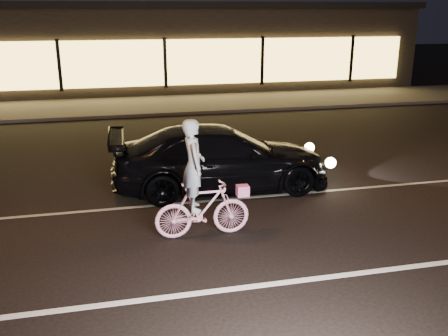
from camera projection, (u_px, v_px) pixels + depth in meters
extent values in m
plane|color=black|center=(265.00, 238.00, 8.84)|extent=(90.00, 90.00, 0.00)
cube|color=silver|center=(295.00, 281.00, 7.45)|extent=(60.00, 0.12, 0.01)
cube|color=gray|center=(237.00, 198.00, 10.70)|extent=(60.00, 0.10, 0.01)
cube|color=#383533|center=(172.00, 105.00, 20.89)|extent=(30.00, 4.00, 0.12)
cube|color=black|center=(156.00, 47.00, 25.87)|extent=(25.00, 8.00, 4.00)
cube|color=black|center=(154.00, 5.00, 25.24)|extent=(25.40, 8.40, 0.30)
cube|color=#F0BE54|center=(165.00, 63.00, 22.18)|extent=(23.00, 0.15, 2.00)
cube|color=black|center=(59.00, 65.00, 21.14)|extent=(0.15, 0.08, 2.20)
cube|color=black|center=(165.00, 63.00, 22.11)|extent=(0.15, 0.08, 2.20)
cube|color=black|center=(262.00, 61.00, 23.08)|extent=(0.15, 0.08, 2.20)
cube|color=black|center=(351.00, 59.00, 24.04)|extent=(0.15, 0.08, 2.20)
imported|color=#F44683|center=(202.00, 209.00, 8.80)|extent=(1.70, 0.48, 1.02)
imported|color=white|center=(193.00, 165.00, 8.52)|extent=(0.38, 0.59, 1.61)
cube|color=#DE4D9D|center=(243.00, 191.00, 8.87)|extent=(0.21, 0.18, 0.19)
imported|color=black|center=(221.00, 158.00, 11.14)|extent=(4.93, 2.12, 1.41)
sphere|color=#FFF2BF|center=(310.00, 147.00, 12.20)|extent=(0.24, 0.24, 0.24)
sphere|color=#FFF2BF|center=(331.00, 163.00, 10.99)|extent=(0.24, 0.24, 0.24)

